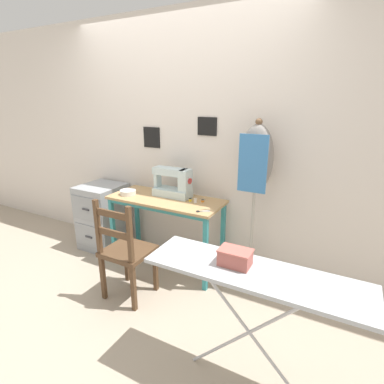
# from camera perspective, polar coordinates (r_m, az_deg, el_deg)

# --- Properties ---
(ground_plane) EXTENTS (14.00, 14.00, 0.00)m
(ground_plane) POSITION_cam_1_polar(r_m,az_deg,el_deg) (3.18, -7.15, -15.57)
(ground_plane) COLOR tan
(wall_back) EXTENTS (10.00, 0.06, 2.55)m
(wall_back) POSITION_cam_1_polar(r_m,az_deg,el_deg) (3.17, -2.17, 9.26)
(wall_back) COLOR silver
(wall_back) RESTS_ON ground_plane
(sewing_table) EXTENTS (1.18, 0.49, 0.76)m
(sewing_table) POSITION_cam_1_polar(r_m,az_deg,el_deg) (3.06, -5.11, -3.07)
(sewing_table) COLOR tan
(sewing_table) RESTS_ON ground_plane
(sewing_machine) EXTENTS (0.41, 0.17, 0.32)m
(sewing_machine) POSITION_cam_1_polar(r_m,az_deg,el_deg) (3.04, -3.40, 1.61)
(sewing_machine) COLOR silver
(sewing_machine) RESTS_ON sewing_table
(fabric_bowl) EXTENTS (0.17, 0.17, 0.05)m
(fabric_bowl) POSITION_cam_1_polar(r_m,az_deg,el_deg) (3.21, -12.09, -0.02)
(fabric_bowl) COLOR silver
(fabric_bowl) RESTS_ON sewing_table
(scissors) EXTENTS (0.12, 0.10, 0.01)m
(scissors) POSITION_cam_1_polar(r_m,az_deg,el_deg) (2.68, 1.68, -3.69)
(scissors) COLOR silver
(scissors) RESTS_ON sewing_table
(thread_spool_near_machine) EXTENTS (0.04, 0.04, 0.03)m
(thread_spool_near_machine) POSITION_cam_1_polar(r_m,az_deg,el_deg) (2.92, -0.33, -1.55)
(thread_spool_near_machine) COLOR yellow
(thread_spool_near_machine) RESTS_ON sewing_table
(thread_spool_mid_table) EXTENTS (0.04, 0.04, 0.04)m
(thread_spool_mid_table) POSITION_cam_1_polar(r_m,az_deg,el_deg) (2.89, 0.64, -1.65)
(thread_spool_mid_table) COLOR silver
(thread_spool_mid_table) RESTS_ON sewing_table
(thread_spool_far_edge) EXTENTS (0.04, 0.04, 0.03)m
(thread_spool_far_edge) POSITION_cam_1_polar(r_m,az_deg,el_deg) (2.90, 2.04, -1.69)
(thread_spool_far_edge) COLOR orange
(thread_spool_far_edge) RESTS_ON sewing_table
(wooden_chair) EXTENTS (0.40, 0.38, 0.94)m
(wooden_chair) POSITION_cam_1_polar(r_m,az_deg,el_deg) (2.72, -12.49, -11.07)
(wooden_chair) COLOR #513823
(wooden_chair) RESTS_ON ground_plane
(filing_cabinet) EXTENTS (0.46, 0.50, 0.76)m
(filing_cabinet) POSITION_cam_1_polar(r_m,az_deg,el_deg) (3.73, -16.57, -4.43)
(filing_cabinet) COLOR #93999E
(filing_cabinet) RESTS_ON ground_plane
(dress_form) EXTENTS (0.32, 0.32, 1.57)m
(dress_form) POSITION_cam_1_polar(r_m,az_deg,el_deg) (2.69, 12.04, 4.14)
(dress_form) COLOR #846647
(dress_form) RESTS_ON ground_plane
(ironing_board) EXTENTS (1.24, 0.36, 0.82)m
(ironing_board) POSITION_cam_1_polar(r_m,az_deg,el_deg) (1.77, 11.57, -15.73)
(ironing_board) COLOR #ADB2B7
(ironing_board) RESTS_ON ground_plane
(storage_box) EXTENTS (0.19, 0.12, 0.10)m
(storage_box) POSITION_cam_1_polar(r_m,az_deg,el_deg) (1.76, 8.21, -12.21)
(storage_box) COLOR #AD564C
(storage_box) RESTS_ON ironing_board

